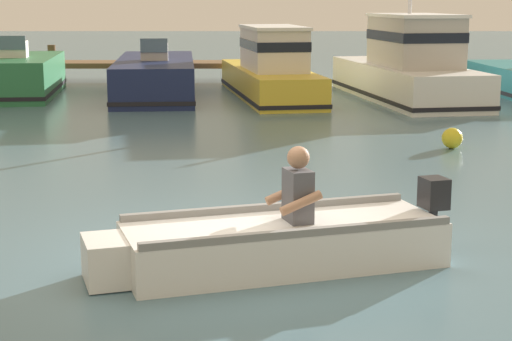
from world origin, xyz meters
The scene contains 8 objects.
ground_plane centered at (0.00, 0.00, 0.00)m, with size 120.00×120.00×0.00m, color slate.
wooden_dock centered at (-6.07, 18.56, 0.54)m, with size 15.90×1.64×1.18m.
rowboat_with_person centered at (0.42, -0.27, 0.25)m, with size 3.66×1.99×1.19m.
moored_boat_green centered at (-6.22, 14.51, 0.51)m, with size 2.64×5.14×1.63m.
moored_boat_navy centered at (-2.50, 14.64, 0.47)m, with size 2.62×6.90×1.56m.
moored_boat_yellow centered at (0.60, 14.11, 0.70)m, with size 2.82×7.01×1.89m.
moored_boat_white centered at (4.14, 13.60, 0.81)m, with size 3.24×7.08×3.83m.
mooring_buoy centered at (3.66, 6.38, 0.18)m, with size 0.36×0.36×0.36m, color yellow.
Camera 1 is at (0.22, -8.21, 2.59)m, focal length 59.18 mm.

